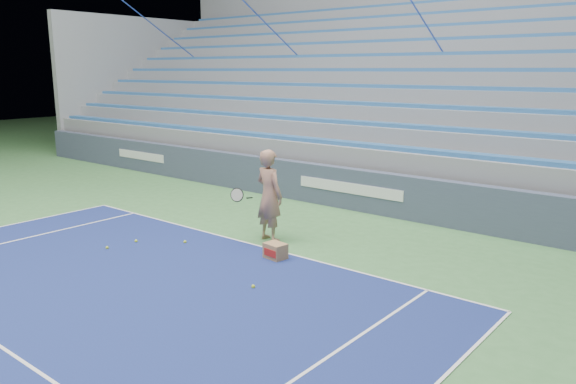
# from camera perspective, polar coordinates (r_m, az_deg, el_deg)

# --- Properties ---
(sponsor_barrier) EXTENTS (30.00, 0.32, 1.10)m
(sponsor_barrier) POSITION_cam_1_polar(r_m,az_deg,el_deg) (15.04, 6.54, 0.31)
(sponsor_barrier) COLOR #3D475D
(sponsor_barrier) RESTS_ON ground
(bleachers) EXTENTS (31.00, 9.15, 7.30)m
(bleachers) POSITION_cam_1_polar(r_m,az_deg,el_deg) (19.82, 15.76, 8.10)
(bleachers) COLOR gray
(bleachers) RESTS_ON ground
(tennis_player) EXTENTS (1.01, 0.91, 2.01)m
(tennis_player) POSITION_cam_1_polar(r_m,az_deg,el_deg) (12.09, -1.93, -0.37)
(tennis_player) COLOR tan
(tennis_player) RESTS_ON ground
(ball_box) EXTENTS (0.46, 0.38, 0.32)m
(ball_box) POSITION_cam_1_polar(r_m,az_deg,el_deg) (11.14, -1.30, -6.02)
(ball_box) COLOR #99724A
(ball_box) RESTS_ON ground
(tennis_ball_0) EXTENTS (0.07, 0.07, 0.07)m
(tennis_ball_0) POSITION_cam_1_polar(r_m,az_deg,el_deg) (12.33, -10.43, -5.00)
(tennis_ball_0) COLOR #B9D62B
(tennis_ball_0) RESTS_ON ground
(tennis_ball_1) EXTENTS (0.07, 0.07, 0.07)m
(tennis_ball_1) POSITION_cam_1_polar(r_m,az_deg,el_deg) (9.74, -3.55, -9.56)
(tennis_ball_1) COLOR #B9D62B
(tennis_ball_1) RESTS_ON ground
(tennis_ball_2) EXTENTS (0.07, 0.07, 0.07)m
(tennis_ball_2) POSITION_cam_1_polar(r_m,az_deg,el_deg) (12.33, -17.90, -5.41)
(tennis_ball_2) COLOR #B9D62B
(tennis_ball_2) RESTS_ON ground
(tennis_ball_3) EXTENTS (0.07, 0.07, 0.07)m
(tennis_ball_3) POSITION_cam_1_polar(r_m,az_deg,el_deg) (12.62, -15.18, -4.83)
(tennis_ball_3) COLOR #B9D62B
(tennis_ball_3) RESTS_ON ground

